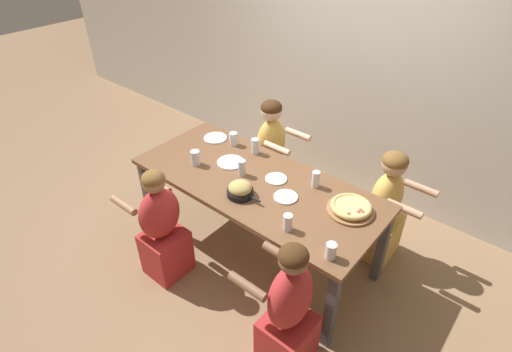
{
  "coord_description": "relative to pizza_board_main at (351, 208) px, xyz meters",
  "views": [
    {
      "loc": [
        1.7,
        -2.04,
        2.73
      ],
      "look_at": [
        0.0,
        0.0,
        0.84
      ],
      "focal_mm": 28.0,
      "sensor_mm": 36.0,
      "label": 1
    }
  ],
  "objects": [
    {
      "name": "diner_far_right",
      "position": [
        0.08,
        0.52,
        -0.32
      ],
      "size": [
        0.51,
        0.4,
        1.08
      ],
      "rotation": [
        0.0,
        0.0,
        -1.57
      ],
      "color": "gold",
      "rests_on": "ground"
    },
    {
      "name": "drinking_glass_b",
      "position": [
        -0.37,
        0.09,
        0.03
      ],
      "size": [
        0.06,
        0.06,
        0.14
      ],
      "color": "silver",
      "rests_on": "dining_table"
    },
    {
      "name": "skillet_bowl",
      "position": [
        -0.76,
        -0.38,
        0.02
      ],
      "size": [
        0.3,
        0.21,
        0.12
      ],
      "color": "black",
      "rests_on": "dining_table"
    },
    {
      "name": "dining_table",
      "position": [
        -0.79,
        -0.16,
        -0.11
      ],
      "size": [
        2.13,
        0.92,
        0.79
      ],
      "color": "brown",
      "rests_on": "ground"
    },
    {
      "name": "restaurant_back_panel",
      "position": [
        -0.79,
        1.35,
        0.78
      ],
      "size": [
        10.0,
        0.06,
        3.2
      ],
      "primitive_type": "cube",
      "color": "silver",
      "rests_on": "ground"
    },
    {
      "name": "ground_plane",
      "position": [
        -0.79,
        -0.16,
        -0.82
      ],
      "size": [
        18.0,
        18.0,
        0.0
      ],
      "primitive_type": "plane",
      "color": "#896B4C",
      "rests_on": "ground"
    },
    {
      "name": "drinking_glass_f",
      "position": [
        0.13,
        -0.5,
        0.02
      ],
      "size": [
        0.07,
        0.07,
        0.12
      ],
      "color": "silver",
      "rests_on": "dining_table"
    },
    {
      "name": "diner_far_midleft",
      "position": [
        -1.16,
        0.52,
        -0.29
      ],
      "size": [
        0.51,
        0.4,
        1.16
      ],
      "rotation": [
        0.0,
        0.0,
        -1.57
      ],
      "color": "gold",
      "rests_on": "ground"
    },
    {
      "name": "empty_plate_c",
      "position": [
        -1.53,
        0.13,
        -0.03
      ],
      "size": [
        0.22,
        0.22,
        0.02
      ],
      "color": "white",
      "rests_on": "dining_table"
    },
    {
      "name": "diner_near_right",
      "position": [
        0.06,
        -0.84,
        -0.32
      ],
      "size": [
        0.51,
        0.4,
        1.1
      ],
      "rotation": [
        0.0,
        0.0,
        1.57
      ],
      "color": "#B22D2D",
      "rests_on": "ground"
    },
    {
      "name": "drinking_glass_d",
      "position": [
        -1.32,
        0.15,
        0.02
      ],
      "size": [
        0.07,
        0.07,
        0.13
      ],
      "color": "silver",
      "rests_on": "dining_table"
    },
    {
      "name": "drinking_glass_e",
      "position": [
        -1.35,
        -0.3,
        0.03
      ],
      "size": [
        0.08,
        0.08,
        0.13
      ],
      "color": "silver",
      "rests_on": "dining_table"
    },
    {
      "name": "drinking_glass_a",
      "position": [
        -1.07,
        0.17,
        0.03
      ],
      "size": [
        0.07,
        0.07,
        0.14
      ],
      "color": "silver",
      "rests_on": "dining_table"
    },
    {
      "name": "diner_near_midleft",
      "position": [
        -1.22,
        -0.84,
        -0.35
      ],
      "size": [
        0.51,
        0.4,
        1.05
      ],
      "rotation": [
        0.0,
        0.0,
        1.57
      ],
      "color": "#B22D2D",
      "rests_on": "ground"
    },
    {
      "name": "drinking_glass_c",
      "position": [
        -0.93,
        -0.16,
        0.03
      ],
      "size": [
        0.06,
        0.06,
        0.14
      ],
      "color": "silver",
      "rests_on": "dining_table"
    },
    {
      "name": "empty_plate_b",
      "position": [
        -0.47,
        -0.18,
        -0.03
      ],
      "size": [
        0.19,
        0.19,
        0.02
      ],
      "color": "white",
      "rests_on": "dining_table"
    },
    {
      "name": "empty_plate_a",
      "position": [
        -0.67,
        -0.03,
        -0.03
      ],
      "size": [
        0.18,
        0.18,
        0.02
      ],
      "color": "white",
      "rests_on": "dining_table"
    },
    {
      "name": "pizza_board_main",
      "position": [
        0.0,
        0.0,
        0.0
      ],
      "size": [
        0.36,
        0.36,
        0.06
      ],
      "color": "#996B42",
      "rests_on": "dining_table"
    },
    {
      "name": "empty_plate_d",
      "position": [
        -1.13,
        -0.09,
        -0.03
      ],
      "size": [
        0.24,
        0.24,
        0.02
      ],
      "color": "white",
      "rests_on": "dining_table"
    },
    {
      "name": "drinking_glass_g",
      "position": [
        -0.24,
        -0.46,
        0.02
      ],
      "size": [
        0.07,
        0.07,
        0.13
      ],
      "color": "silver",
      "rests_on": "dining_table"
    }
  ]
}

